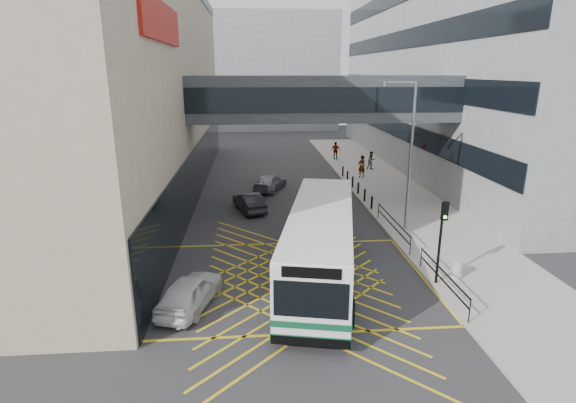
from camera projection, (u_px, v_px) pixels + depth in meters
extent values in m
plane|color=#333335|center=(295.00, 279.00, 20.83)|extent=(120.00, 120.00, 0.00)
cube|color=tan|center=(27.00, 89.00, 32.48)|extent=(24.00, 42.00, 16.00)
cube|color=black|center=(200.00, 168.00, 35.11)|extent=(0.10, 41.50, 4.00)
cube|color=#A0160F|center=(162.00, 22.00, 20.96)|extent=(0.18, 9.00, 1.80)
cube|color=gray|center=(521.00, 63.00, 42.84)|extent=(24.00, 44.00, 20.00)
cube|color=black|center=(394.00, 127.00, 43.59)|extent=(0.10, 43.50, 1.60)
cube|color=black|center=(397.00, 85.00, 42.46)|extent=(0.10, 43.50, 1.60)
cube|color=black|center=(400.00, 40.00, 41.34)|extent=(0.10, 43.50, 1.60)
cube|color=gray|center=(249.00, 72.00, 75.53)|extent=(28.00, 16.00, 18.00)
cube|color=#34393E|center=(322.00, 98.00, 30.43)|extent=(20.00, 4.00, 3.00)
cube|color=black|center=(327.00, 100.00, 28.50)|extent=(19.50, 0.06, 1.60)
cube|color=black|center=(318.00, 97.00, 32.36)|extent=(19.50, 0.06, 1.60)
cube|color=#A6A198|center=(389.00, 191.00, 35.85)|extent=(6.00, 54.00, 0.16)
cube|color=gold|center=(295.00, 279.00, 20.83)|extent=(12.00, 9.00, 0.01)
cube|color=white|center=(321.00, 242.00, 20.41)|extent=(5.09, 12.19, 2.92)
cube|color=#0E4A2B|center=(320.00, 267.00, 20.77)|extent=(5.14, 12.24, 0.37)
cube|color=#0E4A2B|center=(320.00, 256.00, 20.61)|extent=(5.16, 12.24, 0.24)
cube|color=black|center=(322.00, 229.00, 20.92)|extent=(4.84, 10.72, 1.13)
cube|color=black|center=(311.00, 300.00, 14.70)|extent=(2.45, 0.60, 1.30)
cube|color=black|center=(311.00, 273.00, 14.40)|extent=(1.92, 0.46, 0.38)
cube|color=white|center=(321.00, 211.00, 20.00)|extent=(5.04, 12.08, 0.11)
cube|color=black|center=(310.00, 342.00, 15.12)|extent=(2.67, 0.66, 0.32)
cube|color=black|center=(326.00, 225.00, 26.43)|extent=(2.67, 0.66, 0.32)
cylinder|color=black|center=(279.00, 308.00, 17.23)|extent=(0.52, 1.12, 1.08)
cylinder|color=black|center=(350.00, 313.00, 16.91)|extent=(0.52, 1.12, 1.08)
cylinder|color=black|center=(299.00, 240.00, 24.23)|extent=(0.52, 1.12, 1.08)
cylinder|color=black|center=(349.00, 242.00, 23.90)|extent=(0.52, 1.12, 1.08)
imported|color=silver|center=(190.00, 291.00, 18.23)|extent=(2.96, 4.67, 1.38)
imported|color=black|center=(249.00, 202.00, 30.77)|extent=(2.76, 4.39, 1.28)
imported|color=gray|center=(270.00, 182.00, 36.18)|extent=(3.24, 4.59, 1.32)
cylinder|color=black|center=(439.00, 249.00, 19.71)|extent=(0.12, 0.12, 3.25)
cube|color=black|center=(445.00, 211.00, 19.00)|extent=(0.28, 0.19, 0.81)
sphere|color=#19E533|center=(445.00, 217.00, 18.97)|extent=(0.16, 0.16, 0.15)
cylinder|color=slate|center=(410.00, 158.00, 25.96)|extent=(0.21, 0.21, 8.54)
cube|color=slate|center=(401.00, 82.00, 24.90)|extent=(1.68, 0.53, 0.11)
cylinder|color=slate|center=(385.00, 84.00, 25.06)|extent=(0.36, 0.36, 0.27)
cylinder|color=#ADA89E|center=(457.00, 269.00, 20.53)|extent=(0.50, 0.50, 0.86)
cube|color=black|center=(443.00, 271.00, 19.08)|extent=(0.05, 5.00, 0.05)
cube|color=black|center=(442.00, 280.00, 19.20)|extent=(0.05, 5.00, 0.05)
cube|color=black|center=(393.00, 219.00, 25.78)|extent=(0.05, 6.00, 0.05)
cube|color=black|center=(393.00, 226.00, 25.89)|extent=(0.05, 6.00, 0.05)
cylinder|color=black|center=(470.00, 311.00, 16.82)|extent=(0.04, 0.04, 1.00)
cylinder|color=black|center=(421.00, 258.00, 21.60)|extent=(0.04, 0.04, 1.00)
cylinder|color=black|center=(410.00, 246.00, 23.04)|extent=(0.04, 0.04, 1.00)
cylinder|color=black|center=(378.00, 211.00, 28.77)|extent=(0.04, 0.04, 1.00)
cylinder|color=black|center=(372.00, 203.00, 30.71)|extent=(0.14, 0.14, 0.90)
cylinder|color=black|center=(365.00, 195.00, 32.62)|extent=(0.14, 0.14, 0.90)
cylinder|color=black|center=(358.00, 188.00, 34.53)|extent=(0.14, 0.14, 0.90)
cylinder|color=black|center=(353.00, 182.00, 36.45)|extent=(0.14, 0.14, 0.90)
cylinder|color=black|center=(347.00, 176.00, 38.36)|extent=(0.14, 0.14, 0.90)
cylinder|color=black|center=(343.00, 171.00, 40.27)|extent=(0.14, 0.14, 0.90)
imported|color=gray|center=(362.00, 166.00, 39.75)|extent=(0.92, 0.78, 1.95)
imported|color=gray|center=(371.00, 160.00, 42.95)|extent=(0.94, 0.69, 1.72)
imported|color=gray|center=(336.00, 151.00, 47.83)|extent=(1.21, 0.87, 1.85)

